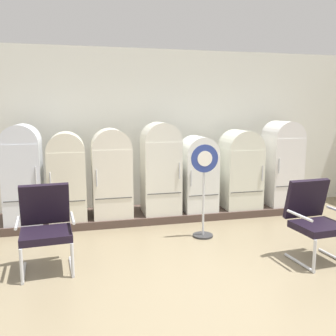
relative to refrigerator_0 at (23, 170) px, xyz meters
The scene contains 13 objects.
ground 3.90m from the refrigerator_0, 50.89° to the right, with size 12.00×10.00×0.05m, color #7F7156.
back_wall 2.55m from the refrigerator_0, 17.30° to the left, with size 11.76×0.12×3.11m.
display_plinth 2.55m from the refrigerator_0, ahead, with size 6.04×0.95×0.13m, color #4A3931.
refrigerator_0 is the anchor object (origin of this frame).
refrigerator_1 0.70m from the refrigerator_0, ahead, with size 0.62×0.63×1.48m.
refrigerator_2 1.45m from the refrigerator_0, ahead, with size 0.67×0.63×1.53m.
refrigerator_3 2.32m from the refrigerator_0, ahead, with size 0.65×0.61×1.63m.
refrigerator_4 3.04m from the refrigerator_0, ahead, with size 0.60×0.68×1.37m.
refrigerator_5 3.87m from the refrigerator_0, ahead, with size 0.69×0.67×1.47m.
refrigerator_6 4.74m from the refrigerator_0, ahead, with size 0.62×0.66×1.62m.
armchair_left 1.81m from the refrigerator_0, 74.65° to the right, with size 0.72×0.72×1.06m.
armchair_right 4.53m from the refrigerator_0, 29.79° to the right, with size 0.71×0.71×1.06m.
sign_stand 2.99m from the refrigerator_0, 21.56° to the right, with size 0.43×0.32×1.46m.
Camera 1 is at (-1.48, -3.46, 2.02)m, focal length 39.48 mm.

